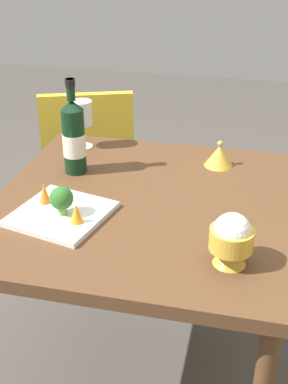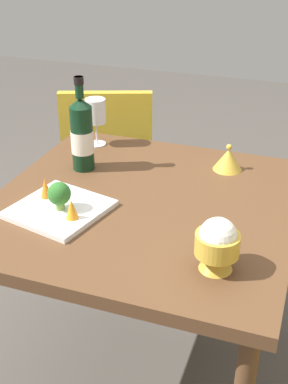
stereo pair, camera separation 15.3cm
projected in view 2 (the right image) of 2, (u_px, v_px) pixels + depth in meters
ground_plane at (144, 371)px, 1.92m from camera, size 8.00×8.00×0.00m
dining_table at (144, 224)px, 1.61m from camera, size 0.91×0.91×0.74m
chair_near_window at (108, 154)px, 2.37m from camera, size 0.51×0.51×0.85m
wine_bottle at (82, 134)px, 1.71m from camera, size 0.08×0.08×0.32m
wine_glass at (96, 112)px, 1.89m from camera, size 0.08×0.08×0.18m
rice_bowl at (217, 244)px, 1.23m from camera, size 0.11×0.11×0.14m
rice_bowl_lid at (228, 159)px, 1.74m from camera, size 0.10×0.10×0.09m
serving_plate at (60, 209)px, 1.51m from camera, size 0.30×0.30×0.02m
broccoli_floret at (59, 194)px, 1.47m from camera, size 0.07×0.07×0.09m
carrot_garnish_left at (46, 188)px, 1.54m from camera, size 0.03×0.03×0.06m
carrot_garnish_right at (72, 209)px, 1.43m from camera, size 0.04×0.04×0.06m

